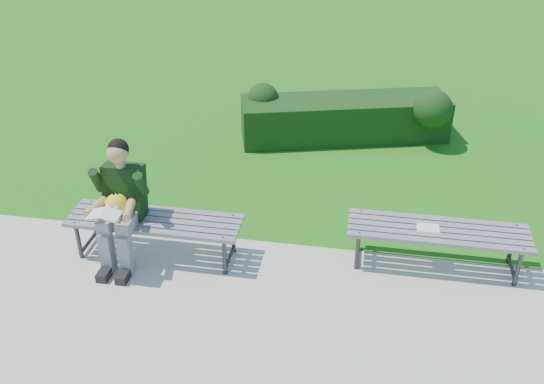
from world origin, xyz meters
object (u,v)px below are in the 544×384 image
bench_right (438,234)px  paper_sheet (428,228)px  seated_boy (120,201)px  hedge (348,116)px  bench_left (155,223)px

bench_right → paper_sheet: (-0.10, 0.00, 0.06)m
bench_right → seated_boy: seated_boy is taller
bench_right → seated_boy: 3.21m
hedge → bench_right: (1.08, -2.97, 0.07)m
hedge → bench_left: bearing=-118.6°
bench_left → bench_right: 2.88m
bench_right → seated_boy: size_ratio=1.37×
paper_sheet → hedge: bearing=108.3°
bench_left → bench_right: (2.87, 0.31, 0.00)m
hedge → bench_left: size_ratio=1.72×
hedge → seated_boy: bearing=-121.8°
hedge → paper_sheet: hedge is taller
bench_left → paper_sheet: bearing=6.4°
bench_right → seated_boy: (-3.17, -0.40, 0.30)m
bench_right → seated_boy: bearing=-172.7°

